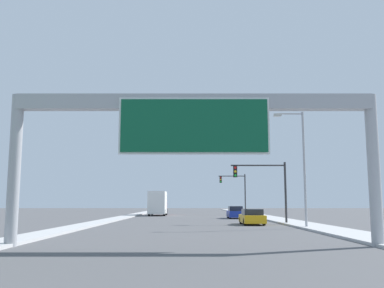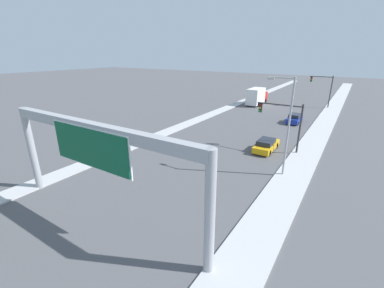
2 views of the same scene
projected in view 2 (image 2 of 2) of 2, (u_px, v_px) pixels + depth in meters
sidewalk_right at (328, 116)px, 46.16m from camera, size 3.00×120.00×0.15m
median_strip_left at (234, 105)px, 55.55m from camera, size 2.00×120.00×0.15m
sign_gantry at (93, 147)px, 15.82m from camera, size 16.95×0.73×6.92m
car_near_left at (266, 145)px, 29.99m from camera, size 1.86×4.68×1.38m
car_mid_right at (295, 119)px, 41.80m from camera, size 1.81×4.48×1.51m
truck_box_primary at (257, 96)px, 55.92m from camera, size 2.49×7.52×3.60m
traffic_light_near_intersection at (285, 118)px, 28.81m from camera, size 5.10×0.32×5.66m
traffic_light_mid_block at (324, 86)px, 52.24m from camera, size 4.39×0.32×6.51m
street_lamp_right at (286, 121)px, 22.42m from camera, size 2.36×0.28×9.02m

